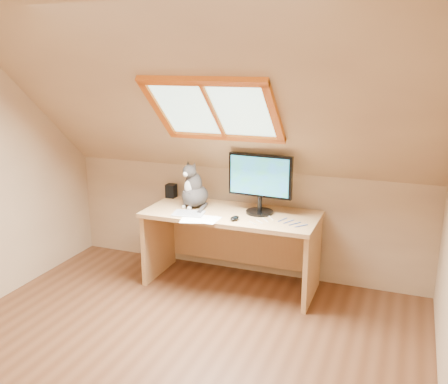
% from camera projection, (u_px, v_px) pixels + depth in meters
% --- Properties ---
extents(ground, '(3.50, 3.50, 0.00)m').
position_uv_depth(ground, '(157.00, 369.00, 3.33)').
color(ground, brown).
rests_on(ground, ground).
extents(room_shell, '(3.52, 3.52, 2.41)m').
position_uv_depth(room_shell, '(141.00, 162.00, 2.87)').
color(room_shell, tan).
rests_on(room_shell, ground).
extents(desk, '(1.52, 0.67, 0.70)m').
position_uv_depth(desk, '(234.00, 233.00, 4.50)').
color(desk, tan).
rests_on(desk, ground).
extents(monitor, '(0.57, 0.24, 0.52)m').
position_uv_depth(monitor, '(260.00, 180.00, 4.28)').
color(monitor, black).
rests_on(monitor, desk).
extents(cat, '(0.32, 0.35, 0.43)m').
position_uv_depth(cat, '(194.00, 190.00, 4.51)').
color(cat, '#433D3B').
rests_on(cat, desk).
extents(desk_speaker, '(0.09, 0.09, 0.13)m').
position_uv_depth(desk_speaker, '(171.00, 191.00, 4.84)').
color(desk_speaker, black).
rests_on(desk_speaker, desk).
extents(graphics_tablet, '(0.30, 0.23, 0.01)m').
position_uv_depth(graphics_tablet, '(188.00, 214.00, 4.33)').
color(graphics_tablet, '#B2B2B7').
rests_on(graphics_tablet, desk).
extents(mouse, '(0.07, 0.12, 0.03)m').
position_uv_depth(mouse, '(235.00, 218.00, 4.17)').
color(mouse, black).
rests_on(mouse, desk).
extents(papers, '(0.33, 0.27, 0.00)m').
position_uv_depth(papers, '(199.00, 218.00, 4.21)').
color(papers, white).
rests_on(papers, desk).
extents(cables, '(0.51, 0.26, 0.01)m').
position_uv_depth(cables, '(280.00, 222.00, 4.11)').
color(cables, silver).
rests_on(cables, desk).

